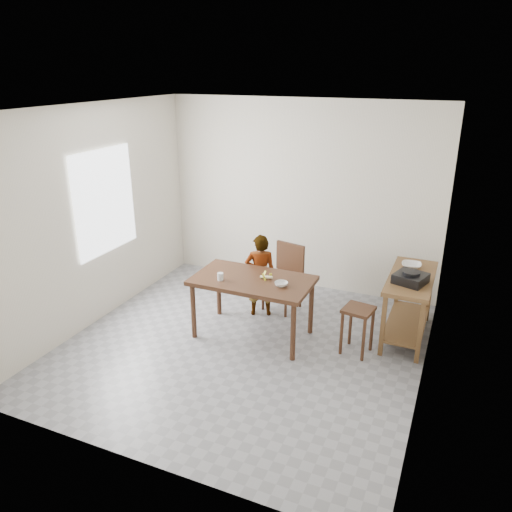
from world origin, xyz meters
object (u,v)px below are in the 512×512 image
at_px(prep_counter, 408,307).
at_px(dining_chair, 282,278).
at_px(dining_table, 253,307).
at_px(child, 260,275).
at_px(stool, 357,330).

xyz_separation_m(prep_counter, dining_chair, (-1.65, 0.12, 0.04)).
height_order(dining_table, prep_counter, prep_counter).
distance_m(dining_table, child, 0.59).
relative_size(dining_table, dining_chair, 1.59).
height_order(dining_table, stool, dining_table).
bearing_deg(stool, prep_counter, 51.16).
distance_m(dining_chair, stool, 1.38).
xyz_separation_m(child, dining_chair, (0.20, 0.27, -0.11)).
xyz_separation_m(dining_table, prep_counter, (1.72, 0.70, 0.03)).
relative_size(prep_counter, stool, 2.14).
relative_size(dining_table, prep_counter, 1.17).
relative_size(prep_counter, dining_chair, 1.36).
distance_m(prep_counter, child, 1.87).
relative_size(child, dining_chair, 1.26).
bearing_deg(prep_counter, stool, -128.84).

